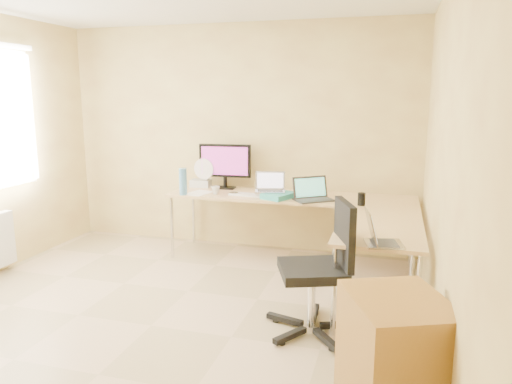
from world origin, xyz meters
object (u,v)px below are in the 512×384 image
(mug, at_px, (216,190))
(laptop_black, at_px, (314,189))
(monitor, at_px, (225,166))
(laptop_center, at_px, (270,182))
(desk_fan, at_px, (206,174))
(keyboard, at_px, (250,195))
(cabinet, at_px, (395,371))
(desk_main, at_px, (290,228))
(water_bottle, at_px, (183,182))
(desk_return, at_px, (378,267))
(office_chair, at_px, (312,270))
(laptop_return, at_px, (385,231))

(mug, bearing_deg, laptop_black, -2.03)
(monitor, bearing_deg, laptop_center, -31.15)
(desk_fan, bearing_deg, monitor, 0.02)
(laptop_black, xyz_separation_m, mug, (-1.09, 0.04, -0.08))
(keyboard, distance_m, cabinet, 2.92)
(laptop_black, relative_size, desk_fan, 1.22)
(laptop_black, relative_size, mug, 4.07)
(desk_main, height_order, keyboard, keyboard)
(laptop_black, height_order, water_bottle, water_bottle)
(desk_main, relative_size, desk_return, 2.04)
(laptop_black, xyz_separation_m, water_bottle, (-1.41, -0.09, 0.03))
(office_chair, bearing_deg, desk_fan, 110.30)
(desk_main, bearing_deg, desk_fan, 169.32)
(desk_return, relative_size, keyboard, 2.82)
(desk_main, bearing_deg, office_chair, -72.29)
(laptop_center, height_order, office_chair, office_chair)
(laptop_black, distance_m, keyboard, 0.71)
(desk_main, bearing_deg, water_bottle, -165.20)
(cabinet, bearing_deg, laptop_return, 72.30)
(desk_return, xyz_separation_m, laptop_center, (-1.17, 0.86, 0.52))
(monitor, bearing_deg, mug, -92.09)
(monitor, xyz_separation_m, laptop_black, (1.10, -0.38, -0.14))
(keyboard, bearing_deg, laptop_return, -40.06)
(desk_return, height_order, office_chair, office_chair)
(monitor, height_order, laptop_center, monitor)
(desk_fan, bearing_deg, desk_return, -25.21)
(office_chair, bearing_deg, cabinet, -79.65)
(monitor, bearing_deg, water_bottle, -127.28)
(monitor, distance_m, mug, 0.40)
(monitor, xyz_separation_m, cabinet, (1.94, -2.78, -0.63))
(mug, distance_m, water_bottle, 0.36)
(laptop_center, bearing_deg, water_bottle, 175.34)
(desk_main, xyz_separation_m, water_bottle, (-1.13, -0.30, 0.51))
(desk_return, distance_m, desk_fan, 2.42)
(keyboard, xyz_separation_m, desk_fan, (-0.65, 0.35, 0.15))
(monitor, bearing_deg, cabinet, -58.98)
(laptop_center, height_order, keyboard, laptop_center)
(water_bottle, relative_size, office_chair, 0.28)
(laptop_center, relative_size, keyboard, 0.69)
(water_bottle, bearing_deg, desk_return, -18.49)
(desk_return, bearing_deg, desk_fan, 149.48)
(monitor, distance_m, laptop_center, 0.70)
(keyboard, distance_m, office_chair, 1.73)
(desk_fan, relative_size, laptop_return, 1.01)
(laptop_black, bearing_deg, keyboard, 139.55)
(water_bottle, relative_size, laptop_return, 0.94)
(laptop_center, distance_m, office_chair, 1.65)
(desk_return, height_order, desk_fan, desk_fan)
(laptop_center, distance_m, cabinet, 2.84)
(laptop_black, bearing_deg, cabinet, -106.82)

